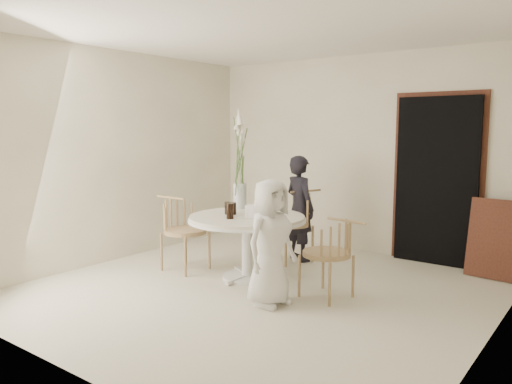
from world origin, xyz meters
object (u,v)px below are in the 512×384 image
Objects in this scene: boy at (270,243)px; birthday_cake at (257,211)px; girl at (300,208)px; table at (247,226)px; chair_far at (298,215)px; chair_right at (336,247)px; flower_vase at (240,170)px; chair_left at (178,222)px.

birthday_cake is (-0.57, 0.54, 0.18)m from boy.
girl reaches higher than birthday_cake.
girl reaches higher than table.
chair_right is (1.13, -1.10, -0.05)m from chair_far.
flower_vase is at bearing -100.22° from chair_far.
chair_left is at bearing -134.70° from flower_vase.
boy is at bearing -43.43° from birthday_cake.
birthday_cake is 0.21× the size of flower_vase.
chair_right is at bearing -85.63° from chair_left.
chair_left is 3.40× the size of birthday_cake.
flower_vase reaches higher than chair_right.
flower_vase is (-0.42, -0.68, 0.61)m from chair_far.
birthday_cake is at bearing 52.71° from boy.
chair_left is at bearing -170.77° from birthday_cake.
boy is (0.70, -0.53, 0.00)m from table.
boy is (-0.45, -0.50, 0.07)m from chair_right.
girl is (0.04, 1.07, 0.07)m from table.
chair_far is 1.09× the size of chair_right.
girl is at bearing 94.79° from birthday_cake.
flower_vase reaches higher than chair_far.
chair_right is 0.69× the size of flower_vase.
table is 0.22m from birthday_cake.
chair_far is at bearing 89.10° from table.
boy is at bearing 134.77° from girl.
boy is at bearing -32.90° from chair_right.
girl is 5.24× the size of birthday_cake.
birthday_cake is (1.07, 0.17, 0.22)m from chair_left.
girl reaches higher than chair_left.
chair_right is 0.67m from boy.
chair_right is 0.62× the size of girl.
birthday_cake is at bearing 3.06° from table.
chair_far is at bearing 37.96° from girl.
flower_vase is at bearing 56.58° from boy.
table is 1.58× the size of chair_right.
flower_vase is at bearing 136.88° from table.
flower_vase is (-0.44, -0.69, 0.52)m from girl.
chair_right is 1.73m from flower_vase.
boy is 1.54m from flower_vase.
chair_right is (1.15, -0.04, -0.07)m from table.
chair_far reaches higher than chair_right.
boy is 0.80m from birthday_cake.
chair_left is at bearing 73.94° from girl.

